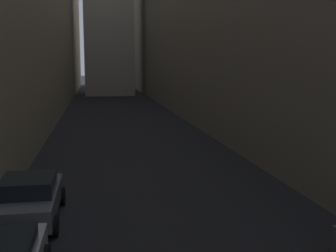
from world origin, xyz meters
The scene contains 3 objects.
ground_plane centered at (0.00, 48.00, 0.00)m, with size 264.00×264.00×0.00m, color black.
building_block_left centered at (-11.50, 50.00, 11.39)m, with size 12.00×108.00×22.77m, color gray.
parked_car_left_third centered at (-4.40, 17.10, 0.76)m, with size 1.96×4.15×1.48m.
Camera 1 is at (-2.24, 3.64, 5.00)m, focal length 45.02 mm.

